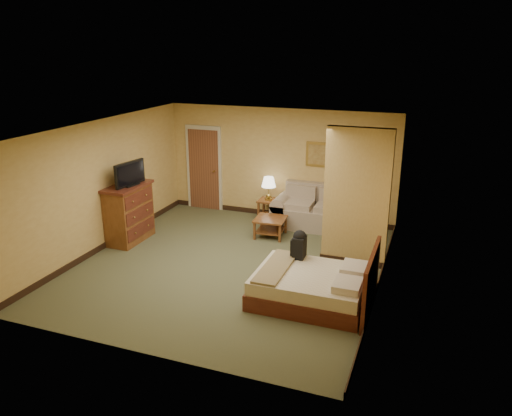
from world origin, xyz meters
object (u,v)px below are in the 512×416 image
at_px(dresser, 129,213).
at_px(bed, 315,286).
at_px(loveseat, 315,214).
at_px(coffee_table, 270,223).

bearing_deg(dresser, bed, -15.77).
xyz_separation_m(loveseat, bed, (0.82, -3.37, -0.04)).
bearing_deg(bed, coffee_table, 122.81).
bearing_deg(loveseat, bed, -76.31).
xyz_separation_m(coffee_table, bed, (1.59, -2.47, -0.03)).
bearing_deg(bed, dresser, 164.23).
height_order(coffee_table, bed, bed).
distance_m(coffee_table, bed, 2.94).
bearing_deg(dresser, loveseat, 31.73).
relative_size(loveseat, dresser, 1.55).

